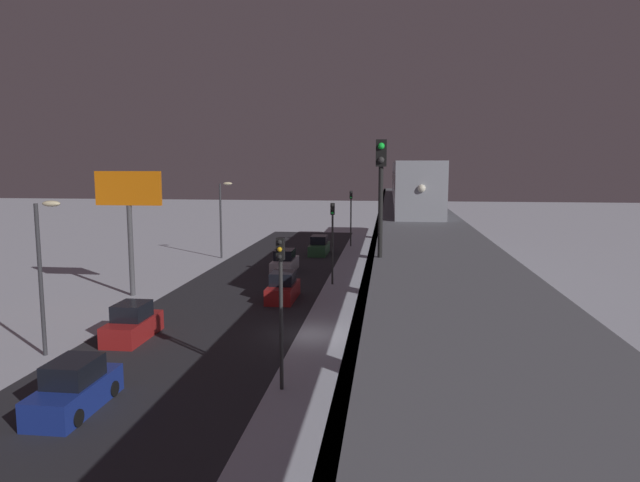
% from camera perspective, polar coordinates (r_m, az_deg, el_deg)
% --- Properties ---
extents(ground_plane, '(240.00, 240.00, 0.00)m').
position_cam_1_polar(ground_plane, '(32.05, -0.88, -9.32)').
color(ground_plane, silver).
extents(avenue_asphalt, '(11.00, 96.62, 0.01)m').
position_cam_1_polar(avenue_asphalt, '(33.45, -11.73, -8.75)').
color(avenue_asphalt, '#28282D').
rests_on(avenue_asphalt, ground_plane).
extents(elevated_railway, '(5.00, 96.62, 6.17)m').
position_cam_1_polar(elevated_railway, '(30.68, 10.00, 0.04)').
color(elevated_railway, slate).
rests_on(elevated_railway, ground_plane).
extents(subway_train, '(2.94, 36.87, 3.40)m').
position_cam_1_polar(subway_train, '(50.55, 8.98, 5.94)').
color(subway_train, '#999EA8').
rests_on(subway_train, elevated_railway).
extents(rail_signal, '(0.36, 0.41, 4.00)m').
position_cam_1_polar(rail_signal, '(19.49, 6.10, 6.29)').
color(rail_signal, black).
rests_on(rail_signal, elevated_railway).
extents(sedan_blue, '(1.91, 4.39, 1.97)m').
position_cam_1_polar(sedan_blue, '(24.46, -23.29, -13.48)').
color(sedan_blue, navy).
rests_on(sedan_blue, ground_plane).
extents(sedan_green, '(1.80, 4.72, 1.97)m').
position_cam_1_polar(sedan_green, '(60.07, -0.09, -0.57)').
color(sedan_green, '#2D6038').
rests_on(sedan_green, ground_plane).
extents(sedan_red_2, '(1.80, 4.24, 1.97)m').
position_cam_1_polar(sedan_red_2, '(39.94, -3.72, -4.75)').
color(sedan_red_2, '#A51E1E').
rests_on(sedan_red_2, ground_plane).
extents(sedan_white, '(1.80, 4.79, 1.97)m').
position_cam_1_polar(sedan_white, '(50.37, -3.54, -2.17)').
color(sedan_white, silver).
rests_on(sedan_white, ground_plane).
extents(sedan_red_3, '(1.80, 4.18, 1.97)m').
position_cam_1_polar(sedan_red_3, '(32.72, -18.20, -7.90)').
color(sedan_red_3, '#A51E1E').
rests_on(sedan_red_3, ground_plane).
extents(traffic_light_near, '(0.32, 0.44, 6.40)m').
position_cam_1_polar(traffic_light_near, '(23.52, -3.93, -5.01)').
color(traffic_light_near, '#2D2D2D').
rests_on(traffic_light_near, ground_plane).
extents(traffic_light_mid, '(0.32, 0.44, 6.40)m').
position_cam_1_polar(traffic_light_mid, '(44.47, 1.25, 0.97)').
color(traffic_light_mid, '#2D2D2D').
rests_on(traffic_light_mid, ground_plane).
extents(traffic_light_far, '(0.32, 0.44, 6.40)m').
position_cam_1_polar(traffic_light_far, '(65.73, 3.10, 3.10)').
color(traffic_light_far, '#2D2D2D').
rests_on(traffic_light_far, ground_plane).
extents(commercial_billboard, '(4.80, 0.36, 8.90)m').
position_cam_1_polar(commercial_billboard, '(42.55, -18.54, 3.84)').
color(commercial_billboard, '#4C4C51').
rests_on(commercial_billboard, ground_plane).
extents(street_lamp_near, '(1.35, 0.44, 7.65)m').
position_cam_1_polar(street_lamp_near, '(30.62, -25.86, -1.64)').
color(street_lamp_near, '#38383D').
rests_on(street_lamp_near, ground_plane).
extents(street_lamp_far, '(1.35, 0.44, 7.65)m').
position_cam_1_polar(street_lamp_far, '(57.97, -9.68, 3.02)').
color(street_lamp_far, '#38383D').
rests_on(street_lamp_far, ground_plane).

